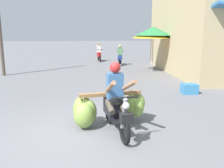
{
  "coord_description": "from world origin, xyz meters",
  "views": [
    {
      "loc": [
        0.25,
        -4.96,
        2.2
      ],
      "look_at": [
        0.8,
        1.11,
        0.9
      ],
      "focal_mm": 38.93,
      "sensor_mm": 36.0,
      "label": 1
    }
  ],
  "objects_px": {
    "motorbike_distant_ahead_right": "(120,57)",
    "produce_crate": "(189,89)",
    "motorbike_distant_ahead_left": "(99,54)",
    "market_umbrella_further_along": "(151,34)",
    "motorbike_main_loaded": "(109,107)",
    "market_umbrella_near_shop": "(153,31)"
  },
  "relations": [
    {
      "from": "motorbike_main_loaded",
      "to": "produce_crate",
      "type": "distance_m",
      "value": 4.31
    },
    {
      "from": "market_umbrella_near_shop",
      "to": "motorbike_main_loaded",
      "type": "bearing_deg",
      "value": -111.08
    },
    {
      "from": "motorbike_distant_ahead_left",
      "to": "market_umbrella_near_shop",
      "type": "distance_m",
      "value": 6.35
    },
    {
      "from": "motorbike_distant_ahead_right",
      "to": "market_umbrella_further_along",
      "type": "bearing_deg",
      "value": -64.5
    },
    {
      "from": "motorbike_main_loaded",
      "to": "motorbike_distant_ahead_left",
      "type": "relative_size",
      "value": 1.17
    },
    {
      "from": "motorbike_distant_ahead_left",
      "to": "produce_crate",
      "type": "xyz_separation_m",
      "value": [
        2.9,
        -10.55,
        -0.39
      ]
    },
    {
      "from": "motorbike_distant_ahead_left",
      "to": "motorbike_distant_ahead_right",
      "type": "height_order",
      "value": "same"
    },
    {
      "from": "motorbike_main_loaded",
      "to": "market_umbrella_further_along",
      "type": "height_order",
      "value": "market_umbrella_further_along"
    },
    {
      "from": "motorbike_distant_ahead_right",
      "to": "motorbike_distant_ahead_left",
      "type": "bearing_deg",
      "value": 118.21
    },
    {
      "from": "market_umbrella_further_along",
      "to": "produce_crate",
      "type": "distance_m",
      "value": 5.5
    },
    {
      "from": "motorbike_distant_ahead_left",
      "to": "market_umbrella_further_along",
      "type": "relative_size",
      "value": 0.69
    },
    {
      "from": "motorbike_distant_ahead_right",
      "to": "market_umbrella_near_shop",
      "type": "height_order",
      "value": "market_umbrella_near_shop"
    },
    {
      "from": "motorbike_main_loaded",
      "to": "motorbike_distant_ahead_right",
      "type": "distance_m",
      "value": 11.08
    },
    {
      "from": "market_umbrella_further_along",
      "to": "motorbike_distant_ahead_left",
      "type": "bearing_deg",
      "value": 116.76
    },
    {
      "from": "motorbike_main_loaded",
      "to": "market_umbrella_near_shop",
      "type": "height_order",
      "value": "market_umbrella_near_shop"
    },
    {
      "from": "market_umbrella_further_along",
      "to": "produce_crate",
      "type": "bearing_deg",
      "value": -88.03
    },
    {
      "from": "motorbike_distant_ahead_left",
      "to": "market_umbrella_further_along",
      "type": "bearing_deg",
      "value": -63.24
    },
    {
      "from": "motorbike_main_loaded",
      "to": "motorbike_distant_ahead_left",
      "type": "xyz_separation_m",
      "value": [
        0.27,
        13.45,
        0.08
      ]
    },
    {
      "from": "market_umbrella_further_along",
      "to": "produce_crate",
      "type": "relative_size",
      "value": 4.2
    },
    {
      "from": "market_umbrella_further_along",
      "to": "produce_crate",
      "type": "height_order",
      "value": "market_umbrella_further_along"
    },
    {
      "from": "motorbike_distant_ahead_right",
      "to": "produce_crate",
      "type": "bearing_deg",
      "value": -78.99
    },
    {
      "from": "motorbike_distant_ahead_right",
      "to": "produce_crate",
      "type": "distance_m",
      "value": 8.22
    }
  ]
}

